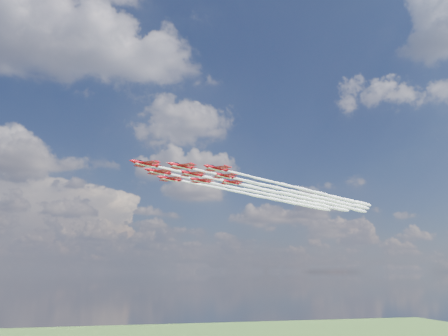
{
  "coord_description": "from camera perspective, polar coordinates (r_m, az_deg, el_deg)",
  "views": [
    {
      "loc": [
        -29.53,
        -148.08,
        49.09
      ],
      "look_at": [
        7.86,
        6.51,
        87.09
      ],
      "focal_mm": 35.0,
      "sensor_mm": 36.0,
      "label": 1
    }
  ],
  "objects": [
    {
      "name": "jet_tail",
      "position": [
        214.18,
        10.4,
        -3.88
      ],
      "size": [
        95.31,
        63.59,
        2.96
      ],
      "rotation": [
        0.0,
        0.0,
        0.58
      ],
      "color": "red"
    },
    {
      "name": "jet_row4_starb",
      "position": [
        209.18,
        7.4,
        -3.76
      ],
      "size": [
        95.31,
        63.59,
        2.96
      ],
      "rotation": [
        0.0,
        0.0,
        0.58
      ],
      "color": "red"
    },
    {
      "name": "jet_row4_port",
      "position": [
        202.22,
        10.26,
        -3.33
      ],
      "size": [
        95.31,
        63.59,
        2.96
      ],
      "rotation": [
        0.0,
        0.0,
        0.58
      ],
      "color": "red"
    },
    {
      "name": "jet_row3_port",
      "position": [
        190.29,
        10.11,
        -2.7
      ],
      "size": [
        95.31,
        63.59,
        2.96
      ],
      "rotation": [
        0.0,
        0.0,
        0.58
      ],
      "color": "red"
    },
    {
      "name": "jet_row3_centre",
      "position": [
        197.27,
        7.08,
        -3.19
      ],
      "size": [
        95.31,
        63.59,
        2.96
      ],
      "rotation": [
        0.0,
        0.0,
        0.58
      ],
      "color": "red"
    },
    {
      "name": "jet_row2_starb",
      "position": [
        192.96,
        3.75,
        -3.03
      ],
      "size": [
        95.31,
        63.59,
        2.96
      ],
      "rotation": [
        0.0,
        0.0,
        0.58
      ],
      "color": "red"
    },
    {
      "name": "jet_row2_port",
      "position": [
        185.39,
        6.73,
        -2.54
      ],
      "size": [
        95.31,
        63.59,
        2.96
      ],
      "rotation": [
        0.0,
        0.0,
        0.58
      ],
      "color": "red"
    },
    {
      "name": "jet_lead",
      "position": [
        181.18,
        3.17,
        -2.36
      ],
      "size": [
        95.31,
        63.59,
        2.96
      ],
      "rotation": [
        0.0,
        0.0,
        0.58
      ],
      "color": "red"
    },
    {
      "name": "jet_row3_starb",
      "position": [
        204.78,
        4.27,
        -3.63
      ],
      "size": [
        95.31,
        63.59,
        2.96
      ],
      "rotation": [
        0.0,
        0.0,
        0.58
      ],
      "color": "red"
    }
  ]
}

